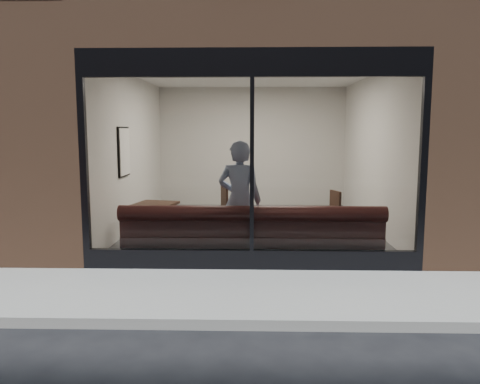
{
  "coord_description": "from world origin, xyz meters",
  "views": [
    {
      "loc": [
        0.0,
        -4.69,
        2.06
      ],
      "look_at": [
        -0.18,
        2.4,
        1.12
      ],
      "focal_mm": 35.0,
      "sensor_mm": 36.0,
      "label": 1
    }
  ],
  "objects_px": {
    "cafe_table_right": "(318,210)",
    "cafe_chair_left": "(215,222)",
    "banquette": "(252,248)",
    "cafe_chair_right": "(325,229)",
    "person": "(240,200)",
    "cafe_table_left": "(155,204)"
  },
  "relations": [
    {
      "from": "cafe_table_right",
      "to": "cafe_chair_left",
      "type": "height_order",
      "value": "cafe_table_right"
    },
    {
      "from": "banquette",
      "to": "cafe_table_right",
      "type": "relative_size",
      "value": 6.02
    },
    {
      "from": "banquette",
      "to": "cafe_chair_left",
      "type": "relative_size",
      "value": 10.33
    },
    {
      "from": "cafe_table_right",
      "to": "cafe_chair_left",
      "type": "xyz_separation_m",
      "value": [
        -1.82,
        1.49,
        -0.5
      ]
    },
    {
      "from": "cafe_table_right",
      "to": "cafe_chair_right",
      "type": "distance_m",
      "value": 1.0
    },
    {
      "from": "person",
      "to": "cafe_table_right",
      "type": "bearing_deg",
      "value": -154.1
    },
    {
      "from": "cafe_chair_left",
      "to": "cafe_chair_right",
      "type": "bearing_deg",
      "value": 142.53
    },
    {
      "from": "person",
      "to": "cafe_chair_left",
      "type": "bearing_deg",
      "value": -63.64
    },
    {
      "from": "person",
      "to": "cafe_table_right",
      "type": "xyz_separation_m",
      "value": [
        1.29,
        0.36,
        -0.21
      ]
    },
    {
      "from": "banquette",
      "to": "person",
      "type": "height_order",
      "value": "person"
    },
    {
      "from": "person",
      "to": "cafe_table_right",
      "type": "distance_m",
      "value": 1.36
    },
    {
      "from": "cafe_chair_left",
      "to": "cafe_chair_right",
      "type": "relative_size",
      "value": 1.04
    },
    {
      "from": "cafe_table_left",
      "to": "cafe_chair_left",
      "type": "bearing_deg",
      "value": 43.17
    },
    {
      "from": "banquette",
      "to": "cafe_table_left",
      "type": "relative_size",
      "value": 5.85
    },
    {
      "from": "banquette",
      "to": "cafe_chair_left",
      "type": "xyz_separation_m",
      "value": [
        -0.73,
        2.04,
        0.01
      ]
    },
    {
      "from": "person",
      "to": "cafe_table_left",
      "type": "height_order",
      "value": "person"
    },
    {
      "from": "person",
      "to": "cafe_table_right",
      "type": "height_order",
      "value": "person"
    },
    {
      "from": "person",
      "to": "cafe_chair_right",
      "type": "relative_size",
      "value": 5.12
    },
    {
      "from": "person",
      "to": "cafe_table_left",
      "type": "bearing_deg",
      "value": -20.21
    },
    {
      "from": "cafe_table_right",
      "to": "cafe_chair_right",
      "type": "xyz_separation_m",
      "value": [
        0.27,
        0.83,
        -0.5
      ]
    },
    {
      "from": "person",
      "to": "cafe_chair_left",
      "type": "distance_m",
      "value": 2.05
    },
    {
      "from": "person",
      "to": "cafe_chair_left",
      "type": "xyz_separation_m",
      "value": [
        -0.54,
        1.85,
        -0.71
      ]
    }
  ]
}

